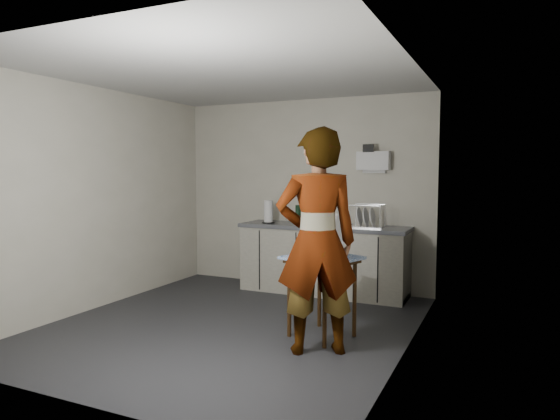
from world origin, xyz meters
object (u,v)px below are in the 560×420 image
at_px(dish_rack, 367,222).
at_px(kitchen_counter, 323,261).
at_px(bakery_box, 323,247).
at_px(paper_towel, 268,212).
at_px(standing_man, 317,241).
at_px(side_table, 322,267).
at_px(dark_bottle, 298,214).
at_px(soap_bottle, 314,214).
at_px(soda_can, 330,220).

bearing_deg(dish_rack, kitchen_counter, 175.97).
bearing_deg(bakery_box, paper_towel, 145.71).
distance_m(standing_man, paper_towel, 2.43).
height_order(kitchen_counter, dish_rack, dish_rack).
relative_size(standing_man, paper_towel, 6.43).
height_order(side_table, dark_bottle, dark_bottle).
bearing_deg(bakery_box, kitchen_counter, 124.23).
xyz_separation_m(kitchen_counter, dark_bottle, (-0.36, -0.00, 0.61)).
relative_size(side_table, soap_bottle, 2.84).
height_order(dark_bottle, bakery_box, bakery_box).
height_order(kitchen_counter, standing_man, standing_man).
bearing_deg(dish_rack, side_table, -90.42).
relative_size(kitchen_counter, soap_bottle, 8.03).
height_order(kitchen_counter, bakery_box, bakery_box).
distance_m(standing_man, bakery_box, 0.44).
bearing_deg(bakery_box, soap_bottle, 128.41).
height_order(soap_bottle, paper_towel, paper_towel).
height_order(soap_bottle, dish_rack, dish_rack).
xyz_separation_m(standing_man, soap_bottle, (-0.81, 2.05, 0.05)).
relative_size(soda_can, paper_towel, 0.43).
bearing_deg(soap_bottle, bakery_box, -66.28).
bearing_deg(dark_bottle, standing_man, -63.22).
distance_m(soap_bottle, bakery_box, 1.79).
bearing_deg(side_table, soap_bottle, 133.99).
xyz_separation_m(dark_bottle, paper_towel, (-0.40, -0.10, 0.02)).
distance_m(dish_rack, bakery_box, 1.60).
bearing_deg(soda_can, kitchen_counter, -148.83).
height_order(side_table, soap_bottle, soap_bottle).
height_order(dark_bottle, dish_rack, dish_rack).
height_order(dark_bottle, paper_towel, paper_towel).
xyz_separation_m(side_table, soap_bottle, (-0.71, 1.64, 0.36)).
height_order(kitchen_counter, dark_bottle, dark_bottle).
distance_m(soda_can, dish_rack, 0.53).
bearing_deg(soap_bottle, side_table, -66.48).
distance_m(soap_bottle, dish_rack, 0.73).
height_order(side_table, soda_can, soda_can).
relative_size(soap_bottle, paper_towel, 0.90).
bearing_deg(standing_man, soap_bottle, -99.32).
xyz_separation_m(paper_towel, bakery_box, (1.34, -1.54, -0.17)).
xyz_separation_m(soda_can, paper_towel, (-0.83, -0.14, 0.08)).
bearing_deg(side_table, kitchen_counter, 129.82).
xyz_separation_m(standing_man, bakery_box, (-0.09, 0.42, -0.11)).
bearing_deg(dark_bottle, soap_bottle, -0.96).
xyz_separation_m(soap_bottle, soda_can, (0.21, 0.05, -0.07)).
xyz_separation_m(dark_bottle, bakery_box, (0.94, -1.64, -0.15)).
distance_m(dark_bottle, dish_rack, 0.95).
bearing_deg(standing_man, kitchen_counter, -102.72).
bearing_deg(bakery_box, dish_rack, 104.40).
bearing_deg(standing_man, bakery_box, -108.17).
xyz_separation_m(soap_bottle, dish_rack, (0.73, -0.03, -0.07)).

